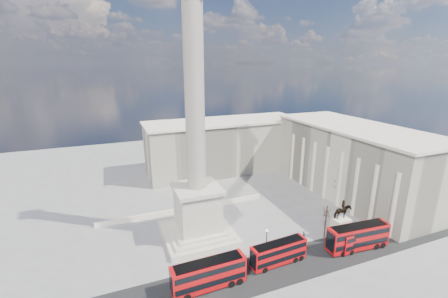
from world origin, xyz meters
TOP-DOWN VIEW (x-y plane):
  - ground at (0.00, 0.00)m, footprint 180.00×180.00m
  - asphalt_road at (5.00, -10.00)m, footprint 120.00×9.00m
  - nelsons_column at (0.00, 5.00)m, footprint 14.00×14.00m
  - balustrade_wall at (0.00, 16.00)m, footprint 40.00×0.60m
  - building_east at (45.00, 10.00)m, footprint 19.00×46.00m
  - building_northeast at (20.00, 40.00)m, footprint 51.00×17.00m
  - red_bus_a at (-2.78, -10.12)m, footprint 11.92×3.03m
  - red_bus_b at (10.54, -8.99)m, footprint 10.54×3.02m
  - red_bus_c at (27.76, -10.70)m, footprint 10.25×2.78m
  - red_bus_d at (26.83, -10.74)m, footprint 12.44×3.74m
  - victorian_lamp at (9.21, -6.85)m, footprint 0.50×0.50m
  - equestrian_statue at (25.97, -7.00)m, footprint 4.19×3.14m
  - bare_tree_near at (23.63, -5.32)m, footprint 1.69×1.69m
  - bare_tree_mid at (38.16, 1.53)m, footprint 1.63×1.63m
  - bare_tree_far at (36.53, 6.29)m, footprint 1.78×1.78m
  - pedestrian_walking at (19.41, -4.20)m, footprint 0.71×0.59m
  - pedestrian_standing at (30.70, -6.50)m, footprint 1.10×1.10m
  - pedestrian_crossing at (3.12, -5.19)m, footprint 0.78×1.05m

SIDE VIEW (x-z plane):
  - ground at x=0.00m, z-range 0.00..0.00m
  - asphalt_road at x=5.00m, z-range 0.00..0.01m
  - balustrade_wall at x=0.00m, z-range 0.00..1.10m
  - pedestrian_walking at x=19.41m, z-range 0.00..1.65m
  - pedestrian_crossing at x=3.12m, z-range 0.00..1.65m
  - pedestrian_standing at x=30.70m, z-range 0.00..1.80m
  - red_bus_c at x=27.76m, z-range 0.10..4.22m
  - red_bus_b at x=10.54m, z-range 0.10..4.33m
  - red_bus_a at x=-2.78m, z-range 0.12..4.93m
  - red_bus_d at x=26.83m, z-range 0.12..5.10m
  - equestrian_statue at x=25.97m, z-range -1.30..7.36m
  - victorian_lamp at x=9.21m, z-range 0.52..6.40m
  - bare_tree_mid at x=38.16m, z-range 1.78..7.95m
  - bare_tree_far at x=36.53m, z-range 2.09..9.34m
  - bare_tree_near at x=23.63m, z-range 2.13..9.51m
  - building_northeast at x=20.00m, z-range 0.02..16.62m
  - building_east at x=45.00m, z-range 0.02..18.62m
  - nelsons_column at x=0.00m, z-range -12.01..37.84m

